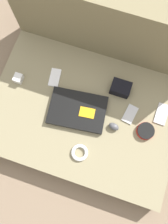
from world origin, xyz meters
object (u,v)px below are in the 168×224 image
object	(u,v)px
laptop	(78,110)
speaker_puck	(146,131)
phone_silver	(162,114)
phone_small	(55,78)
charger_brick	(18,78)
computer_mouse	(114,127)
phone_black	(130,114)
camera_pouch	(121,88)

from	to	relation	value
laptop	speaker_puck	xyz separation A→B (m)	(0.42, 0.01, -0.00)
phone_silver	phone_small	distance (m)	0.69
charger_brick	computer_mouse	bearing A→B (deg)	-8.86
phone_black	phone_small	size ratio (longest dim) A/B	0.97
computer_mouse	phone_small	distance (m)	0.47
speaker_puck	phone_small	bearing A→B (deg)	166.73
phone_small	computer_mouse	bearing A→B (deg)	-30.56
phone_small	charger_brick	world-z (taller)	charger_brick
phone_small	laptop	bearing A→B (deg)	-44.97
phone_black	charger_brick	xyz separation A→B (m)	(-0.71, -0.01, 0.02)
charger_brick	laptop	bearing A→B (deg)	-9.90
phone_small	camera_pouch	bearing A→B (deg)	-0.64
phone_silver	phone_small	bearing A→B (deg)	-179.53
phone_silver	phone_small	size ratio (longest dim) A/B	1.05
phone_black	phone_small	world-z (taller)	phone_small
speaker_puck	charger_brick	world-z (taller)	charger_brick
laptop	speaker_puck	bearing A→B (deg)	-5.89
phone_small	charger_brick	xyz separation A→B (m)	(-0.21, -0.08, 0.02)
phone_silver	phone_black	distance (m)	0.19
laptop	phone_small	size ratio (longest dim) A/B	2.89
computer_mouse	camera_pouch	bearing A→B (deg)	108.34
laptop	charger_brick	xyz separation A→B (m)	(-0.41, 0.07, 0.01)
computer_mouse	camera_pouch	distance (m)	0.24
camera_pouch	charger_brick	world-z (taller)	camera_pouch
laptop	speaker_puck	distance (m)	0.42
computer_mouse	speaker_puck	size ratio (longest dim) A/B	0.66
computer_mouse	phone_silver	world-z (taller)	computer_mouse
phone_silver	phone_black	xyz separation A→B (m)	(-0.18, -0.06, -0.00)
computer_mouse	phone_black	world-z (taller)	computer_mouse
phone_small	camera_pouch	distance (m)	0.41
laptop	speaker_puck	size ratio (longest dim) A/B	3.48
laptop	computer_mouse	world-z (taller)	computer_mouse
phone_black	camera_pouch	xyz separation A→B (m)	(-0.10, 0.13, 0.03)
phone_small	phone_black	bearing A→B (deg)	-16.42
speaker_puck	phone_silver	size ratio (longest dim) A/B	0.79
computer_mouse	camera_pouch	xyz separation A→B (m)	(-0.03, 0.23, 0.02)
computer_mouse	phone_black	distance (m)	0.13
phone_silver	phone_black	world-z (taller)	same
computer_mouse	speaker_puck	world-z (taller)	computer_mouse
speaker_puck	phone_black	xyz separation A→B (m)	(-0.11, 0.07, -0.01)
speaker_puck	phone_small	distance (m)	0.64
speaker_puck	phone_small	size ratio (longest dim) A/B	0.83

